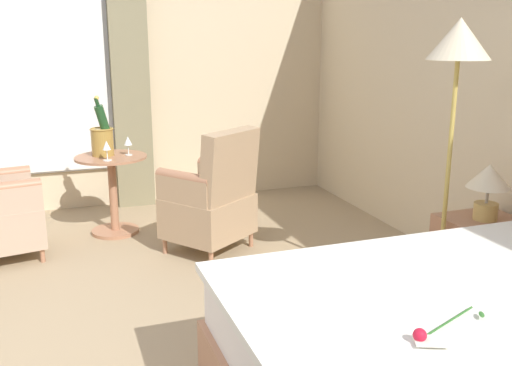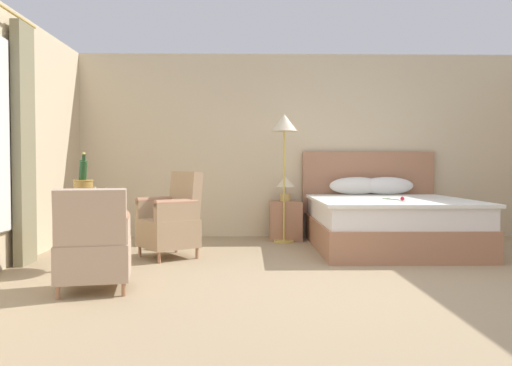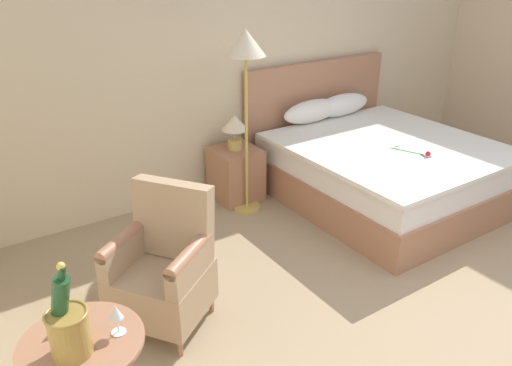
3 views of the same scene
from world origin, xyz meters
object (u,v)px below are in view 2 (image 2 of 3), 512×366
at_px(champagne_bucket, 83,187).
at_px(wine_glass_near_edge, 95,190).
at_px(bed, 387,220).
at_px(floor_lamp_brass, 284,133).
at_px(bedside_lamp, 285,184).
at_px(wine_glass_near_bucket, 106,192).
at_px(armchair_by_window, 172,221).
at_px(side_table_round, 91,231).
at_px(armchair_facing_bed, 94,246).
at_px(nightstand, 285,220).

xyz_separation_m(champagne_bucket, wine_glass_near_edge, (0.06, 0.20, -0.04)).
bearing_deg(bed, floor_lamp_brass, 158.29).
xyz_separation_m(bedside_lamp, floor_lamp_brass, (-0.04, -0.28, 0.72)).
bearing_deg(champagne_bucket, wine_glass_near_bucket, 2.88).
bearing_deg(wine_glass_near_bucket, bedside_lamp, 47.13).
xyz_separation_m(wine_glass_near_bucket, armchair_by_window, (0.54, 0.73, -0.37)).
bearing_deg(floor_lamp_brass, side_table_round, -139.43).
bearing_deg(side_table_round, wine_glass_near_bucket, -13.82).
distance_m(bedside_lamp, wine_glass_near_bucket, 2.89).
height_order(bed, armchair_facing_bed, bed).
height_order(floor_lamp_brass, side_table_round, floor_lamp_brass).
bearing_deg(champagne_bucket, floor_lamp_brass, 40.72).
xyz_separation_m(nightstand, bedside_lamp, (-0.00, 0.00, 0.52)).
relative_size(floor_lamp_brass, wine_glass_near_bucket, 10.85).
bearing_deg(wine_glass_near_bucket, armchair_by_window, 53.50).
relative_size(bedside_lamp, champagne_bucket, 0.70).
height_order(bed, nightstand, bed).
height_order(nightstand, champagne_bucket, champagne_bucket).
bearing_deg(bed, wine_glass_near_edge, -161.44).
relative_size(bedside_lamp, side_table_round, 0.52).
height_order(wine_glass_near_edge, armchair_by_window, armchair_by_window).
bearing_deg(wine_glass_near_edge, side_table_round, -91.83).
xyz_separation_m(champagne_bucket, armchair_by_window, (0.77, 0.74, -0.41)).
relative_size(bedside_lamp, wine_glass_near_edge, 2.20).
bearing_deg(champagne_bucket, bedside_lamp, 44.19).
distance_m(bedside_lamp, armchair_by_window, 2.02).
distance_m(bed, wine_glass_near_edge, 3.59).
height_order(side_table_round, armchair_facing_bed, armchair_facing_bed).
xyz_separation_m(wine_glass_near_bucket, wine_glass_near_edge, (-0.17, 0.19, 0.00)).
distance_m(nightstand, floor_lamp_brass, 1.27).
relative_size(nightstand, bedside_lamp, 1.54).
xyz_separation_m(nightstand, wine_glass_near_edge, (-2.13, -1.92, 0.52)).
bearing_deg(armchair_by_window, nightstand, 44.20).
distance_m(floor_lamp_brass, champagne_bucket, 2.92).
bearing_deg(bed, armchair_facing_bed, -144.51).
bearing_deg(wine_glass_near_bucket, nightstand, 47.12).
bearing_deg(champagne_bucket, armchair_by_window, 44.16).
bearing_deg(floor_lamp_brass, bed, -21.71).
bearing_deg(nightstand, bed, -32.37).
distance_m(wine_glass_near_bucket, armchair_by_window, 0.98).
relative_size(nightstand, armchair_facing_bed, 0.63).
distance_m(nightstand, bedside_lamp, 0.52).
bearing_deg(armchair_by_window, bedside_lamp, 44.21).
xyz_separation_m(floor_lamp_brass, armchair_by_window, (-1.38, -1.11, -1.09)).
xyz_separation_m(side_table_round, champagne_bucket, (-0.05, -0.05, 0.45)).
height_order(nightstand, floor_lamp_brass, floor_lamp_brass).
xyz_separation_m(bed, bedside_lamp, (-1.25, 0.79, 0.43)).
relative_size(wine_glass_near_bucket, armchair_by_window, 0.16).
relative_size(bed, side_table_round, 3.23).
bearing_deg(bedside_lamp, armchair_by_window, -135.79).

